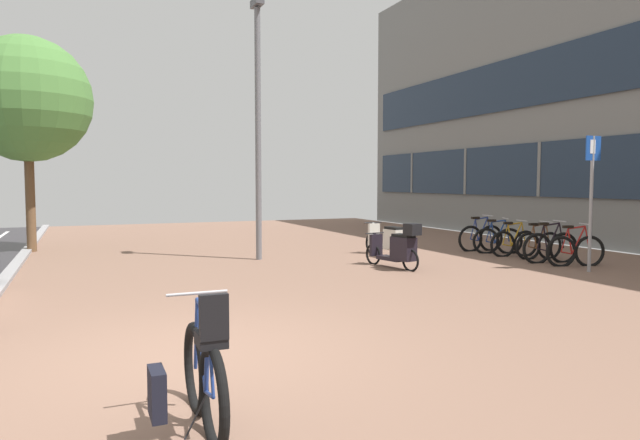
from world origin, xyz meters
TOP-DOWN VIEW (x-y plane):
  - ground at (1.43, 0.00)m, footprint 21.00×40.00m
  - bicycle_foreground at (-0.26, -1.87)m, footprint 0.67×1.43m
  - bicycle_rack_00 at (8.96, 3.12)m, footprint 1.33×0.53m
  - bicycle_rack_01 at (8.85, 3.73)m, footprint 1.39×0.48m
  - bicycle_rack_02 at (9.10, 4.34)m, footprint 1.27×0.48m
  - bicycle_rack_03 at (8.89, 4.95)m, footprint 1.30×0.48m
  - bicycle_rack_04 at (8.90, 5.56)m, footprint 1.21×0.60m
  - bicycle_rack_05 at (8.85, 6.17)m, footprint 1.36×0.48m
  - scooter_near at (5.98, 6.14)m, footprint 0.52×1.78m
  - scooter_mid at (5.18, 4.33)m, footprint 0.66×1.67m
  - parking_sign at (8.59, 2.42)m, footprint 0.40×0.07m
  - lamp_post at (2.85, 6.89)m, footprint 0.20×0.52m
  - street_tree at (-2.28, 10.75)m, footprint 3.28×3.28m

SIDE VIEW (x-z plane):
  - ground at x=1.43m, z-range -0.09..0.04m
  - bicycle_rack_03 at x=8.89m, z-range -0.14..0.80m
  - bicycle_rack_02 at x=9.10m, z-range -0.14..0.80m
  - bicycle_rack_04 at x=8.90m, z-range -0.14..0.82m
  - bicycle_rack_00 at x=8.96m, z-range -0.15..0.83m
  - bicycle_rack_05 at x=8.85m, z-range -0.15..0.85m
  - bicycle_rack_01 at x=8.85m, z-range -0.15..0.86m
  - bicycle_foreground at x=-0.26m, z-range -0.16..0.96m
  - scooter_near at x=5.98m, z-range -0.01..0.83m
  - scooter_mid at x=5.18m, z-range -0.06..0.96m
  - parking_sign at x=8.59m, z-range 0.31..3.11m
  - lamp_post at x=2.85m, z-range 0.32..6.44m
  - street_tree at x=-2.28m, z-range 1.18..6.84m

